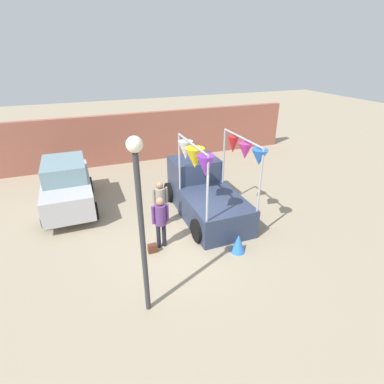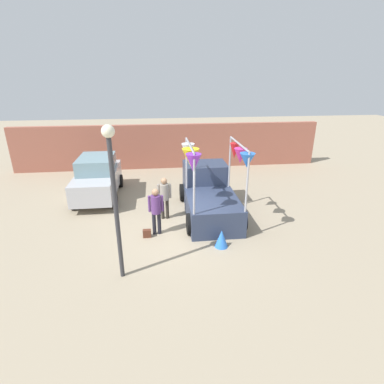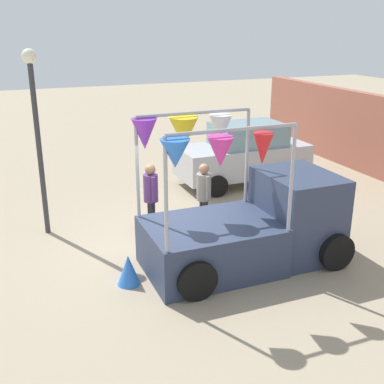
# 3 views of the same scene
# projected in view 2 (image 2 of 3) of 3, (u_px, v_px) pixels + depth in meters

# --- Properties ---
(ground_plane) EXTENTS (60.00, 60.00, 0.00)m
(ground_plane) POSITION_uv_depth(u_px,v_px,m) (181.00, 231.00, 10.90)
(ground_plane) COLOR gray
(vendor_truck) EXTENTS (2.45, 4.12, 3.08)m
(vendor_truck) POSITION_uv_depth(u_px,v_px,m) (208.00, 192.00, 12.06)
(vendor_truck) COLOR #2D3851
(vendor_truck) RESTS_ON ground
(parked_car) EXTENTS (1.88, 4.00, 1.88)m
(parked_car) POSITION_uv_depth(u_px,v_px,m) (98.00, 177.00, 13.59)
(parked_car) COLOR #B7B7BC
(parked_car) RESTS_ON ground
(person_customer) EXTENTS (0.53, 0.34, 1.71)m
(person_customer) POSITION_uv_depth(u_px,v_px,m) (156.00, 207.00, 10.33)
(person_customer) COLOR black
(person_customer) RESTS_ON ground
(person_vendor) EXTENTS (0.53, 0.34, 1.68)m
(person_vendor) POSITION_uv_depth(u_px,v_px,m) (164.00, 194.00, 11.48)
(person_vendor) COLOR #2D2823
(person_vendor) RESTS_ON ground
(handbag) EXTENTS (0.28, 0.16, 0.28)m
(handbag) POSITION_uv_depth(u_px,v_px,m) (147.00, 233.00, 10.44)
(handbag) COLOR #592D1E
(handbag) RESTS_ON ground
(street_lamp) EXTENTS (0.32, 0.32, 4.24)m
(street_lamp) POSITION_uv_depth(u_px,v_px,m) (113.00, 185.00, 7.48)
(street_lamp) COLOR #333338
(street_lamp) RESTS_ON ground
(brick_boundary_wall) EXTENTS (18.00, 0.36, 2.60)m
(brick_boundary_wall) POSITION_uv_depth(u_px,v_px,m) (170.00, 146.00, 17.88)
(brick_boundary_wall) COLOR #9E5947
(brick_boundary_wall) RESTS_ON ground
(folded_kite_bundle_azure) EXTENTS (0.55, 0.55, 0.60)m
(folded_kite_bundle_azure) POSITION_uv_depth(u_px,v_px,m) (222.00, 239.00, 9.80)
(folded_kite_bundle_azure) COLOR blue
(folded_kite_bundle_azure) RESTS_ON ground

